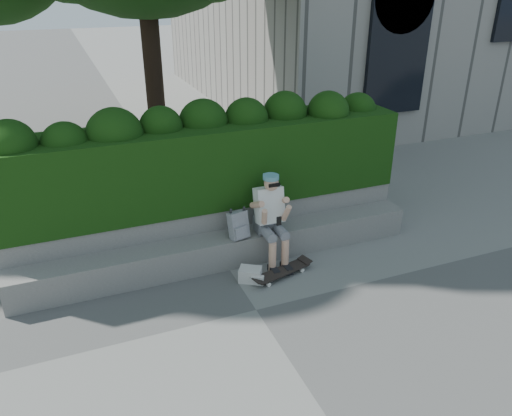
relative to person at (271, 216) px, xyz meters
name	(u,v)px	position (x,y,z in m)	size (l,w,h in m)	color
ground	(256,310)	(-0.66, -1.07, -0.75)	(80.00, 80.00, 0.00)	slate
bench_ledge	(225,250)	(-0.66, 0.18, -0.53)	(6.00, 0.45, 0.45)	gray
planter_wall	(215,227)	(-0.66, 0.66, -0.38)	(6.00, 0.50, 0.75)	gray
hedge	(208,163)	(-0.66, 0.88, 0.60)	(6.00, 1.00, 1.20)	black
person	(271,216)	(0.00, 0.00, 0.00)	(0.40, 0.76, 1.38)	slate
skateboard	(282,272)	(-0.02, -0.47, -0.68)	(0.91, 0.44, 0.09)	black
backpack_plaid	(238,225)	(-0.47, 0.08, -0.10)	(0.27, 0.15, 0.40)	#9E9DA2
backpack_ground	(250,274)	(-0.48, -0.40, -0.65)	(0.31, 0.22, 0.20)	beige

